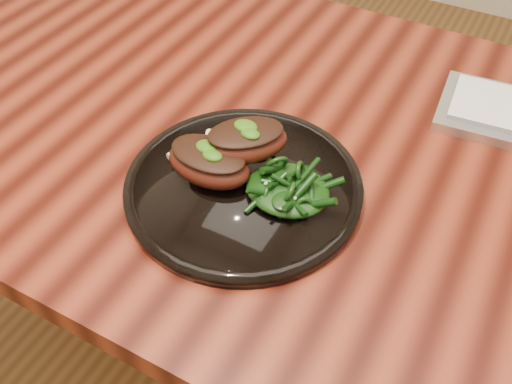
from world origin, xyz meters
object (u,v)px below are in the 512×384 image
desk (321,184)px  greens_heap (288,186)px  plate (244,186)px  lamb_chop_front (208,161)px

desk → greens_heap: bearing=-88.1°
desk → plate: plate is taller
lamb_chop_front → greens_heap: (0.11, 0.02, -0.01)m
lamb_chop_front → greens_heap: lamb_chop_front is taller
desk → lamb_chop_front: lamb_chop_front is taller
desk → greens_heap: size_ratio=14.68×
desk → lamb_chop_front: 0.22m
plate → greens_heap: greens_heap is taller
plate → lamb_chop_front: (-0.05, -0.01, 0.03)m
desk → lamb_chop_front: bearing=-124.3°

